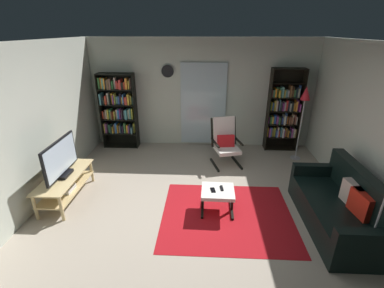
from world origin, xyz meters
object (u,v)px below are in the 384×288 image
object	(u,v)px
bookshelf_near_tv	(118,108)
wall_clock	(168,71)
leather_sofa	(340,208)
floor_lamp_by_shelf	(305,100)
television	(61,159)
bookshelf_near_sofa	(283,112)
lounge_armchair	(225,140)
ottoman	(218,194)
cell_phone	(213,190)
tv_stand	(65,184)
tv_remote	(222,188)

from	to	relation	value
bookshelf_near_tv	wall_clock	world-z (taller)	wall_clock
bookshelf_near_tv	leather_sofa	world-z (taller)	bookshelf_near_tv
bookshelf_near_tv	floor_lamp_by_shelf	bearing A→B (deg)	-6.98
leather_sofa	television	bearing A→B (deg)	173.57
floor_lamp_by_shelf	leather_sofa	bearing A→B (deg)	-91.94
floor_lamp_by_shelf	wall_clock	size ratio (longest dim) A/B	5.74
bookshelf_near_sofa	lounge_armchair	xyz separation A→B (m)	(-1.41, -0.86, -0.42)
ottoman	cell_phone	size ratio (longest dim) A/B	3.79
tv_stand	bookshelf_near_tv	world-z (taller)	bookshelf_near_tv
television	tv_remote	world-z (taller)	television
television	ottoman	distance (m)	2.66
tv_remote	tv_stand	bearing A→B (deg)	170.03
ottoman	tv_remote	size ratio (longest dim) A/B	3.68
ottoman	television	bearing A→B (deg)	175.09
tv_stand	leather_sofa	distance (m)	4.44
cell_phone	lounge_armchair	bearing A→B (deg)	69.70
tv_stand	floor_lamp_by_shelf	distance (m)	4.97
tv_stand	bookshelf_near_sofa	bearing A→B (deg)	29.54
television	lounge_armchair	size ratio (longest dim) A/B	0.98
cell_phone	wall_clock	distance (m)	3.29
ottoman	floor_lamp_by_shelf	xyz separation A→B (m)	(1.88, 2.05, 1.04)
tv_stand	floor_lamp_by_shelf	bearing A→B (deg)	22.28
bookshelf_near_sofa	leather_sofa	xyz separation A→B (m)	(0.17, -2.89, -0.63)
bookshelf_near_sofa	lounge_armchair	world-z (taller)	bookshelf_near_sofa
tv_stand	bookshelf_near_tv	distance (m)	2.47
bookshelf_near_sofa	wall_clock	world-z (taller)	wall_clock
tv_remote	ottoman	bearing A→B (deg)	-152.44
tv_stand	bookshelf_near_sofa	xyz separation A→B (m)	(4.25, 2.41, 0.64)
bookshelf_near_sofa	ottoman	xyz separation A→B (m)	(-1.63, -2.62, -0.62)
lounge_armchair	wall_clock	xyz separation A→B (m)	(-1.35, 1.00, 1.32)
television	ottoman	world-z (taller)	television
wall_clock	cell_phone	bearing A→B (deg)	-69.28
bookshelf_near_tv	ottoman	size ratio (longest dim) A/B	3.44
tv_stand	television	xyz separation A→B (m)	(0.00, 0.01, 0.46)
lounge_armchair	floor_lamp_by_shelf	world-z (taller)	floor_lamp_by_shelf
wall_clock	television	bearing A→B (deg)	-120.45
bookshelf_near_sofa	leather_sofa	bearing A→B (deg)	-86.70
tv_remote	wall_clock	xyz separation A→B (m)	(-1.19, 2.71, 1.44)
tv_remote	bookshelf_near_tv	bearing A→B (deg)	127.22
bookshelf_near_tv	bookshelf_near_sofa	distance (m)	3.98
tv_remote	floor_lamp_by_shelf	distance (m)	2.87
lounge_armchair	cell_phone	distance (m)	1.80
bookshelf_near_tv	television	bearing A→B (deg)	-96.52
television	wall_clock	xyz separation A→B (m)	(1.49, 2.53, 1.08)
bookshelf_near_sofa	floor_lamp_by_shelf	world-z (taller)	bookshelf_near_sofa
tv_stand	cell_phone	world-z (taller)	tv_stand
bookshelf_near_tv	leather_sofa	xyz separation A→B (m)	(4.14, -2.84, -0.68)
tv_stand	leather_sofa	size ratio (longest dim) A/B	0.71
bookshelf_near_tv	wall_clock	bearing A→B (deg)	8.52
television	ottoman	bearing A→B (deg)	-4.91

